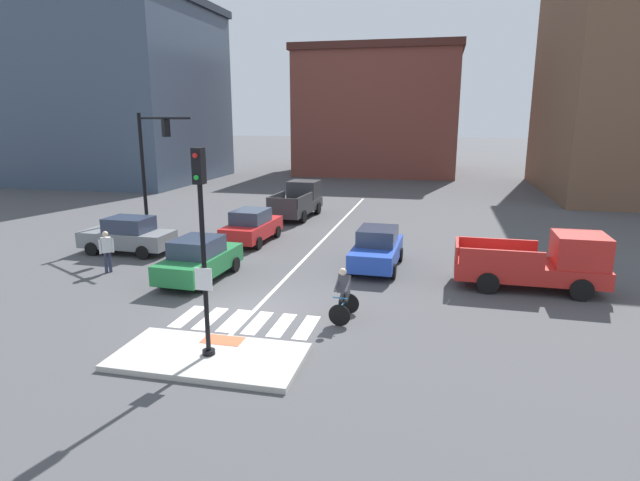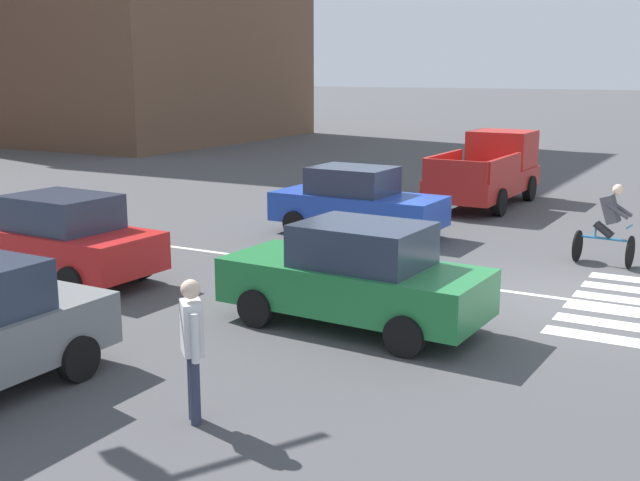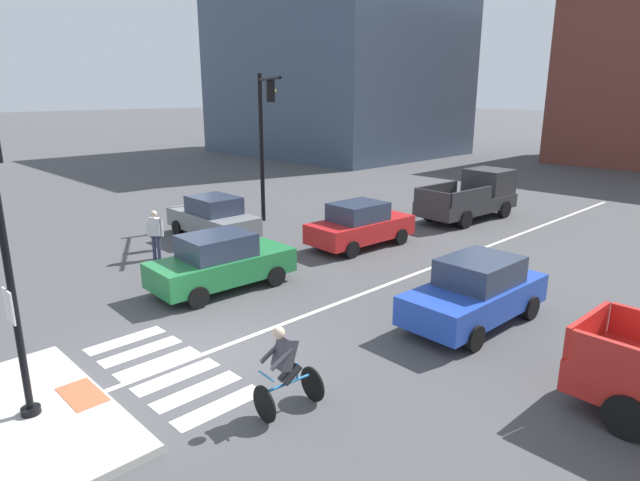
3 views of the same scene
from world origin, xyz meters
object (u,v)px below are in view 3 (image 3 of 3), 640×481
traffic_light_mast (264,128)px  pickup_truck_charcoal_westbound_distant (474,196)px  cyclist (286,368)px  pedestrian_at_curb_left (155,231)px  car_red_westbound_far (360,225)px  signal_pole (3,241)px  car_green_westbound_near (221,262)px  car_blue_eastbound_mid (476,292)px  car_grey_cross_left (213,217)px

traffic_light_mast → pickup_truck_charcoal_westbound_distant: traffic_light_mast is taller
traffic_light_mast → cyclist: traffic_light_mast is taller
traffic_light_mast → pedestrian_at_curb_left: (1.21, -5.73, -3.06)m
traffic_light_mast → car_red_westbound_far: size_ratio=1.48×
signal_pole → car_green_westbound_near: signal_pole is taller
car_red_westbound_far → pickup_truck_charcoal_westbound_distant: pickup_truck_charcoal_westbound_distant is taller
car_red_westbound_far → cyclist: cyclist is taller
cyclist → pickup_truck_charcoal_westbound_distant: bearing=109.9°
signal_pole → car_green_westbound_near: (-3.16, 6.09, -2.43)m
car_blue_eastbound_mid → pedestrian_at_curb_left: pedestrian_at_curb_left is taller
car_grey_cross_left → pedestrian_at_curb_left: size_ratio=2.47×
signal_pole → cyclist: size_ratio=3.07×
signal_pole → car_grey_cross_left: signal_pole is taller
car_green_westbound_near → cyclist: 6.60m
car_grey_cross_left → pedestrian_at_curb_left: (0.96, -2.91, 0.17)m
signal_pole → car_blue_eastbound_mid: (3.14, 9.18, -2.43)m
signal_pole → pedestrian_at_curb_left: 9.69m
pickup_truck_charcoal_westbound_distant → cyclist: bearing=-70.1°
traffic_light_mast → pickup_truck_charcoal_westbound_distant: (5.41, 7.42, -3.07)m
cyclist → car_green_westbound_near: bearing=155.6°
signal_pole → car_red_westbound_far: size_ratio=1.24×
car_red_westbound_far → pedestrian_at_curb_left: 7.15m
car_green_westbound_near → car_red_westbound_far: bearing=91.8°
pedestrian_at_curb_left → signal_pole: bearing=-40.8°
car_blue_eastbound_mid → cyclist: 5.83m
car_green_westbound_near → cyclist: (6.01, -2.73, 0.06)m
traffic_light_mast → car_grey_cross_left: size_ratio=1.50×
car_green_westbound_near → car_blue_eastbound_mid: (6.30, 3.10, 0.00)m
traffic_light_mast → pedestrian_at_curb_left: size_ratio=3.71×
signal_pole → pedestrian_at_curb_left: bearing=139.2°
cyclist → signal_pole: bearing=-130.3°
signal_pole → pickup_truck_charcoal_westbound_distant: bearing=98.6°
car_grey_cross_left → cyclist: size_ratio=2.46×
traffic_light_mast → car_blue_eastbound_mid: bearing=-13.3°
traffic_light_mast → car_blue_eastbound_mid: 12.23m
car_red_westbound_far → pedestrian_at_curb_left: size_ratio=2.50×
signal_pole → car_red_westbound_far: (-3.35, 12.23, -2.43)m
car_green_westbound_near → pickup_truck_charcoal_westbound_distant: pickup_truck_charcoal_westbound_distant is taller
signal_pole → traffic_light_mast: 14.55m
car_grey_cross_left → pickup_truck_charcoal_westbound_distant: (5.15, 10.24, 0.17)m
car_red_westbound_far → cyclist: size_ratio=2.49×
signal_pole → cyclist: 5.00m
car_red_westbound_far → pedestrian_at_curb_left: bearing=-121.9°
traffic_light_mast → car_blue_eastbound_mid: traffic_light_mast is taller
signal_pole → cyclist: (2.85, 3.36, -2.37)m
car_grey_cross_left → pedestrian_at_curb_left: 3.06m
car_blue_eastbound_mid → cyclist: bearing=-92.8°
car_green_westbound_near → pedestrian_at_curb_left: (-3.97, 0.08, 0.17)m
car_grey_cross_left → car_blue_eastbound_mid: 11.22m
car_grey_cross_left → car_blue_eastbound_mid: size_ratio=1.00×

